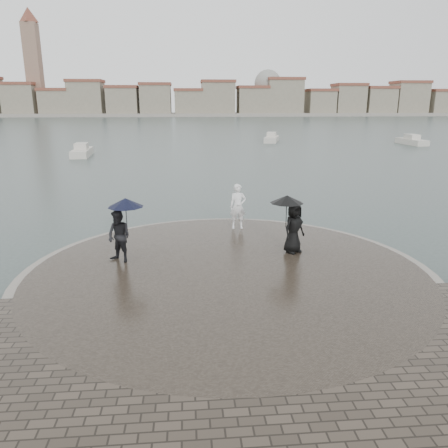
{
  "coord_description": "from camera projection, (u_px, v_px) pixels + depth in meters",
  "views": [
    {
      "loc": [
        -1.16,
        -8.81,
        5.28
      ],
      "look_at": [
        0.0,
        4.8,
        1.45
      ],
      "focal_mm": 35.0,
      "sensor_mm": 36.0,
      "label": 1
    }
  ],
  "objects": [
    {
      "name": "far_skyline",
      "position": [
        171.0,
        101.0,
        162.11
      ],
      "size": [
        260.0,
        20.0,
        37.0
      ],
      "color": "gray",
      "rests_on": "ground"
    },
    {
      "name": "ground",
      "position": [
        242.0,
        341.0,
        9.97
      ],
      "size": [
        400.0,
        400.0,
        0.0
      ],
      "primitive_type": "plane",
      "color": "#2B3835",
      "rests_on": "ground"
    },
    {
      "name": "quay_tip",
      "position": [
        228.0,
        276.0,
        13.28
      ],
      "size": [
        11.9,
        11.9,
        0.36
      ],
      "primitive_type": "cylinder",
      "color": "#2D261E",
      "rests_on": "ground"
    },
    {
      "name": "boats",
      "position": [
        268.0,
        144.0,
        53.1
      ],
      "size": [
        41.24,
        20.02,
        1.5
      ],
      "color": "beige",
      "rests_on": "ground"
    },
    {
      "name": "kerb_ring",
      "position": [
        228.0,
        276.0,
        13.28
      ],
      "size": [
        12.5,
        12.5,
        0.32
      ],
      "primitive_type": "cylinder",
      "color": "gray",
      "rests_on": "ground"
    },
    {
      "name": "visitor_right",
      "position": [
        292.0,
        219.0,
        14.54
      ],
      "size": [
        1.3,
        1.12,
        1.95
      ],
      "color": "black",
      "rests_on": "quay_tip"
    },
    {
      "name": "statue",
      "position": [
        238.0,
        206.0,
        17.39
      ],
      "size": [
        0.66,
        0.44,
        1.8
      ],
      "primitive_type": "imported",
      "rotation": [
        0.0,
        0.0,
        -0.02
      ],
      "color": "white",
      "rests_on": "quay_tip"
    },
    {
      "name": "visitor_left",
      "position": [
        121.0,
        227.0,
        13.69
      ],
      "size": [
        1.32,
        1.14,
        2.04
      ],
      "color": "black",
      "rests_on": "quay_tip"
    }
  ]
}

